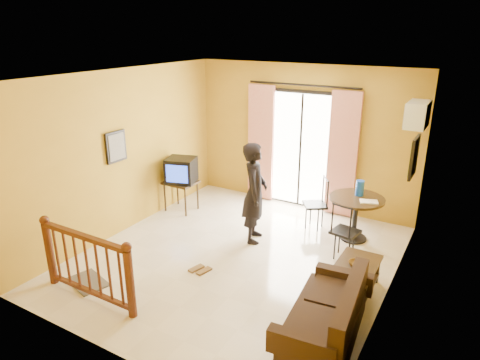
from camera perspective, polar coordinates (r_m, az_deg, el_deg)
The scene contains 19 objects.
ground at distance 6.85m, azimuth -0.38°, elevation -10.30°, with size 5.00×5.00×0.00m, color beige.
room_shell at distance 6.17m, azimuth -0.42°, elevation 3.53°, with size 5.00×5.00×5.00m.
balcony_door at distance 8.42m, azimuth 8.06°, elevation 4.10°, with size 2.25×0.14×2.46m.
tv_table at distance 8.40m, azimuth -7.89°, elevation -0.69°, with size 0.60×0.50×0.60m.
television at distance 8.28m, azimuth -7.84°, elevation 1.32°, with size 0.65×0.61×0.48m.
picture_left at distance 7.41m, azimuth -16.20°, elevation 4.28°, with size 0.05×0.42×0.52m.
dining_table at distance 7.41m, azimuth 15.24°, elevation -3.41°, with size 0.91×0.91×0.76m.
water_jug at distance 7.42m, azimuth 15.69°, elevation -1.04°, with size 0.14×0.14×0.26m, color blue.
serving_tray at distance 7.21m, azimuth 16.82°, elevation -2.78°, with size 0.28×0.18×0.02m, color #F4E6D0.
dining_chairs at distance 7.46m, azimuth 11.55°, elevation -8.04°, with size 1.30×1.29×0.95m.
air_conditioner at distance 7.23m, azimuth 22.55°, elevation 8.07°, with size 0.31×0.60×0.40m.
botanical_print at distance 6.69m, azimuth 22.19°, elevation 2.86°, with size 0.05×0.50×0.60m.
coffee_table at distance 6.09m, azimuth 15.05°, elevation -12.10°, with size 0.53×0.95×0.42m.
bowl at distance 6.00m, azimuth 15.18°, elevation -10.75°, with size 0.20×0.20×0.06m, color brown.
sofa at distance 5.25m, azimuth 11.75°, elevation -17.56°, with size 0.86×1.62×0.75m.
standing_person at distance 7.05m, azimuth 1.97°, elevation -1.72°, with size 0.62×0.41×1.70m, color black.
stair_balustrade at distance 5.98m, azimuth -19.79°, elevation -10.14°, with size 1.63×0.13×1.04m.
doormat at distance 6.61m, azimuth -19.63°, elevation -12.68°, with size 0.60×0.40×0.02m, color #514B41.
sandals at distance 6.54m, azimuth -5.34°, elevation -11.82°, with size 0.30×0.27×0.03m.
Camera 1 is at (3.02, -5.10, 3.42)m, focal length 32.00 mm.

